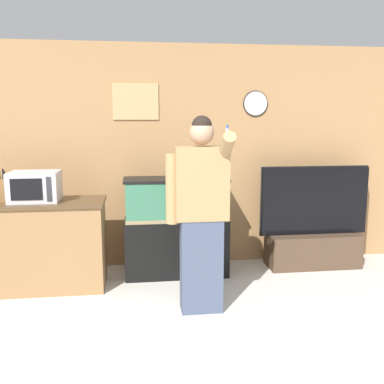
% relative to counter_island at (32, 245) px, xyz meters
% --- Properties ---
extents(wall_back_paneled, '(10.00, 0.08, 2.60)m').
position_rel_counter_island_xyz_m(wall_back_paneled, '(1.50, 0.64, 0.84)').
color(wall_back_paneled, '#A87A4C').
rests_on(wall_back_paneled, ground_plane).
extents(counter_island, '(1.50, 0.57, 0.93)m').
position_rel_counter_island_xyz_m(counter_island, '(0.00, 0.00, 0.00)').
color(counter_island, olive).
rests_on(counter_island, ground_plane).
extents(microwave, '(0.48, 0.38, 0.30)m').
position_rel_counter_island_xyz_m(microwave, '(0.06, 0.01, 0.61)').
color(microwave, silver).
rests_on(microwave, counter_island).
extents(aquarium_on_stand, '(1.15, 0.42, 1.11)m').
position_rel_counter_island_xyz_m(aquarium_on_stand, '(1.51, 0.22, 0.09)').
color(aquarium_on_stand, black).
rests_on(aquarium_on_stand, ground_plane).
extents(tv_on_stand, '(1.31, 0.40, 1.21)m').
position_rel_counter_island_xyz_m(tv_on_stand, '(3.16, 0.29, -0.11)').
color(tv_on_stand, '#4C3828').
rests_on(tv_on_stand, ground_plane).
extents(person_standing, '(0.56, 0.42, 1.78)m').
position_rel_counter_island_xyz_m(person_standing, '(1.65, -0.73, 0.46)').
color(person_standing, '#424C66').
rests_on(person_standing, ground_plane).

